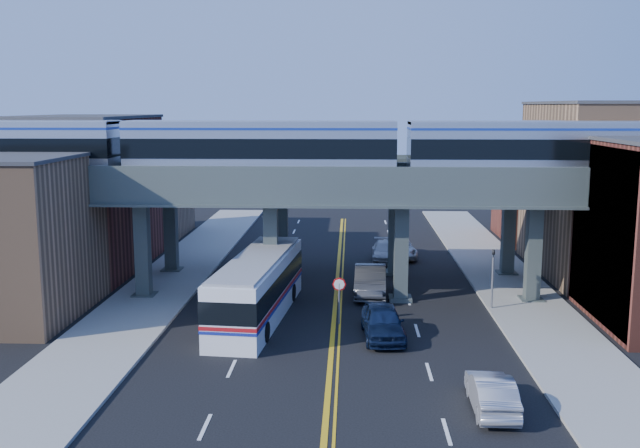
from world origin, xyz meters
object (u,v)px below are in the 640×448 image
object	(u,v)px
car_lane_c	(399,248)
car_lane_d	(386,252)
car_lane_a	(383,322)
car_lane_b	(370,281)
car_parked_curb	(492,392)
transit_train	(261,148)
transit_bus	(258,288)
stop_sign	(339,293)
traffic_signal	(493,272)

from	to	relation	value
car_lane_c	car_lane_d	xyz separation A→B (m)	(-1.14, -1.41, 0.03)
car_lane_a	car_lane_b	xyz separation A→B (m)	(-0.43, 8.43, 0.06)
car_parked_curb	transit_train	bearing A→B (deg)	-54.50
transit_bus	car_lane_a	size ratio (longest dim) A/B	2.61
car_lane_b	stop_sign	bearing A→B (deg)	-105.12
stop_sign	car_lane_b	distance (m)	6.48
transit_train	car_parked_curb	bearing A→B (deg)	-55.41
transit_train	car_lane_c	size ratio (longest dim) A/B	9.80
car_lane_c	car_parked_curb	distance (m)	28.80
car_parked_curb	car_lane_c	bearing A→B (deg)	-85.61
traffic_signal	car_lane_a	world-z (taller)	traffic_signal
stop_sign	car_lane_b	size ratio (longest dim) A/B	0.47
traffic_signal	car_lane_d	size ratio (longest dim) A/B	0.80
stop_sign	car_lane_d	bearing A→B (deg)	78.52
car_lane_b	car_lane_c	bearing A→B (deg)	79.24
stop_sign	car_lane_b	world-z (taller)	stop_sign
stop_sign	car_lane_d	distance (m)	16.70
car_parked_curb	car_lane_a	bearing A→B (deg)	-64.99
stop_sign	car_lane_c	distance (m)	18.33
car_lane_b	car_parked_curb	distance (m)	17.69
transit_train	car_lane_a	world-z (taller)	transit_train
transit_train	car_lane_d	xyz separation A→B (m)	(8.15, 11.33, -8.64)
car_lane_c	car_lane_d	bearing A→B (deg)	-133.77
transit_train	car_lane_a	xyz separation A→B (m)	(7.13, -7.28, -8.52)
car_lane_b	car_lane_d	xyz separation A→B (m)	(1.45, 10.18, -0.18)
car_lane_c	transit_bus	bearing A→B (deg)	-123.40
traffic_signal	transit_train	bearing A→B (deg)	171.71
traffic_signal	car_parked_curb	size ratio (longest dim) A/B	0.93
stop_sign	car_lane_a	distance (m)	3.36
car_parked_curb	traffic_signal	bearing A→B (deg)	-100.00
transit_train	car_lane_c	distance (m)	18.00
transit_train	traffic_signal	distance (m)	15.58
transit_bus	car_lane_a	distance (m)	7.70
car_lane_b	car_lane_d	bearing A→B (deg)	83.71
traffic_signal	transit_bus	xyz separation A→B (m)	(-13.51, -2.01, -0.58)
transit_bus	stop_sign	bearing A→B (deg)	-96.71
car_lane_c	car_parked_curb	bearing A→B (deg)	-91.50
traffic_signal	transit_bus	distance (m)	13.67
traffic_signal	car_lane_a	distance (m)	8.57
traffic_signal	stop_sign	bearing A→B (deg)	-161.37
stop_sign	car_lane_d	xyz separation A→B (m)	(3.32, 16.33, -1.02)
transit_train	car_lane_d	distance (m)	16.42
transit_train	stop_sign	distance (m)	10.32
traffic_signal	transit_bus	size ratio (longest dim) A/B	0.31
transit_bus	car_lane_c	xyz separation A→B (m)	(9.07, 16.76, -1.01)
transit_bus	car_lane_a	bearing A→B (deg)	-109.92
car_lane_c	car_lane_d	world-z (taller)	car_lane_d
car_lane_b	car_lane_d	distance (m)	10.29
transit_bus	car_lane_b	world-z (taller)	transit_bus
car_lane_d	car_parked_curb	world-z (taller)	car_lane_d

